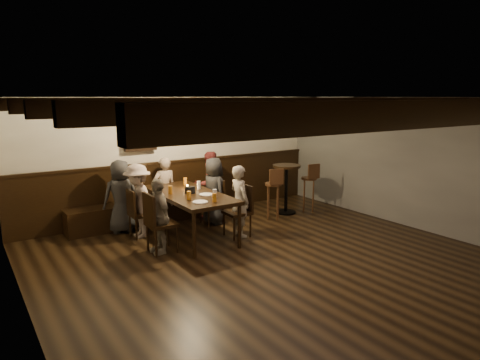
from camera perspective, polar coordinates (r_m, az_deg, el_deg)
room at (r=7.58m, az=-6.15°, el=0.86°), size 7.00×7.00×7.00m
dining_table at (r=7.42m, az=-6.83°, el=-2.20°), size 0.96×2.09×0.78m
chair_left_near at (r=7.67m, az=-13.09°, el=-5.50°), size 0.39×0.39×0.85m
chair_left_far at (r=6.85m, az=-10.49°, el=-7.11°), size 0.44×0.44×0.96m
chair_right_near at (r=8.24m, az=-3.67°, el=-4.06°), size 0.39×0.39×0.85m
chair_right_far at (r=7.50m, az=-0.26°, el=-5.45°), size 0.42×0.42×0.90m
person_bench_left at (r=7.93m, az=-15.58°, el=-2.10°), size 0.65×0.43×1.32m
person_bench_centre at (r=8.37m, az=-10.02°, el=-1.30°), size 0.47×0.31×1.28m
person_bench_right at (r=8.62m, az=-4.13°, el=-0.61°), size 0.66×0.51×1.34m
person_left_near at (r=7.56m, az=-13.45°, el=-2.72°), size 0.49×0.84×1.29m
person_left_far at (r=6.76m, az=-10.82°, el=-4.73°), size 0.30×0.70×1.18m
person_right_near at (r=8.17m, az=-3.51°, el=-1.45°), size 0.41×0.63×1.28m
person_right_far at (r=7.42m, az=-0.06°, el=-2.82°), size 0.31×0.46×1.25m
pint_a at (r=7.91m, az=-10.93°, el=-0.51°), size 0.07×0.07×0.14m
pint_b at (r=8.07m, az=-7.31°, el=-0.16°), size 0.07×0.07×0.14m
pint_c at (r=7.36m, az=-9.29°, el=-1.32°), size 0.07×0.07×0.14m
pint_d at (r=7.70m, az=-5.51°, el=-0.67°), size 0.07×0.07×0.14m
pint_e at (r=6.90m, az=-6.83°, el=-2.07°), size 0.07×0.07×0.14m
pint_f at (r=7.01m, az=-3.38°, el=-1.81°), size 0.07×0.07×0.14m
pint_g at (r=6.72m, az=-3.43°, el=-2.36°), size 0.07×0.07×0.14m
plate_near at (r=6.73m, az=-5.33°, el=-2.93°), size 0.24×0.24×0.01m
plate_far at (r=7.23m, az=-4.50°, el=-1.94°), size 0.24×0.24×0.01m
condiment_caddy at (r=7.35m, az=-6.68°, el=-1.34°), size 0.15×0.10×0.12m
candle at (r=7.72m, az=-7.04°, el=-1.02°), size 0.05×0.05×0.05m
high_top_table at (r=8.91m, az=6.19°, el=-0.22°), size 0.58×0.58×1.02m
bar_stool_left at (r=8.51m, az=4.45°, el=-2.71°), size 0.35×0.36×1.04m
bar_stool_right at (r=9.19m, az=9.17°, el=-1.79°), size 0.33×0.35×1.04m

